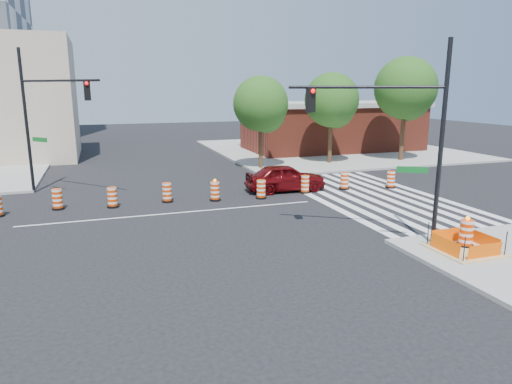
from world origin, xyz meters
TOP-DOWN VIEW (x-y plane):
  - ground at (0.00, 0.00)m, footprint 120.00×120.00m
  - sidewalk_ne at (18.00, 18.00)m, footprint 22.00×22.00m
  - crosswalk_east at (10.95, 0.00)m, footprint 6.75×13.50m
  - lane_centerline at (0.00, 0.00)m, footprint 14.00×0.12m
  - excavation_pit at (9.00, -9.00)m, footprint 2.20×2.20m
  - brick_storefront at (18.00, 18.00)m, footprint 16.50×8.50m
  - red_coupe at (6.89, 2.82)m, footprint 4.71×2.03m
  - signal_pole_se at (7.12, -7.17)m, footprint 4.88×3.00m
  - signal_pole_nw at (-5.88, 5.89)m, footprint 4.12×4.48m
  - pit_drum at (9.30, -8.70)m, footprint 0.60×0.60m
  - tree_north_c at (7.99, 10.16)m, footprint 3.98×3.98m
  - tree_north_d at (13.93, 10.63)m, footprint 4.17×4.17m
  - tree_north_e at (20.11, 9.95)m, footprint 4.91×4.91m
  - median_drum_2 at (-5.37, 2.59)m, footprint 0.60×0.60m
  - median_drum_3 at (-2.79, 2.12)m, footprint 0.60×0.60m
  - median_drum_4 at (-0.02, 2.35)m, footprint 0.60×0.60m
  - median_drum_5 at (2.44, 1.82)m, footprint 0.60×0.60m
  - median_drum_6 at (4.93, 1.49)m, footprint 0.60×0.60m
  - median_drum_7 at (7.75, 1.94)m, footprint 0.60×0.60m
  - median_drum_8 at (10.36, 2.04)m, footprint 0.60×0.60m
  - median_drum_9 at (13.21, 1.51)m, footprint 0.60×0.60m

SIDE VIEW (x-z plane):
  - ground at x=0.00m, z-range 0.00..0.00m
  - lane_centerline at x=0.00m, z-range 0.00..0.01m
  - crosswalk_east at x=10.95m, z-range 0.00..0.01m
  - sidewalk_ne at x=18.00m, z-range 0.00..0.15m
  - excavation_pit at x=9.00m, z-range -0.23..0.67m
  - median_drum_2 at x=-5.37m, z-range -0.03..0.99m
  - median_drum_3 at x=-2.79m, z-range -0.03..0.99m
  - median_drum_4 at x=-0.02m, z-range -0.03..0.99m
  - median_drum_6 at x=4.93m, z-range -0.03..0.99m
  - median_drum_7 at x=7.75m, z-range -0.03..0.99m
  - median_drum_8 at x=10.36m, z-range -0.03..0.99m
  - median_drum_9 at x=13.21m, z-range -0.03..0.99m
  - median_drum_5 at x=2.44m, z-range -0.10..1.08m
  - pit_drum at x=9.30m, z-range 0.05..1.23m
  - red_coupe at x=6.89m, z-range 0.00..1.58m
  - brick_storefront at x=18.00m, z-range 0.02..4.62m
  - tree_north_c at x=7.99m, z-range 1.16..7.93m
  - signal_pole_se at x=7.12m, z-range 0.85..8.27m
  - tree_north_d at x=13.93m, z-range 1.22..8.31m
  - signal_pole_nw at x=-5.88m, z-range 0.89..8.77m
  - tree_north_e at x=20.11m, z-range 1.43..9.78m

